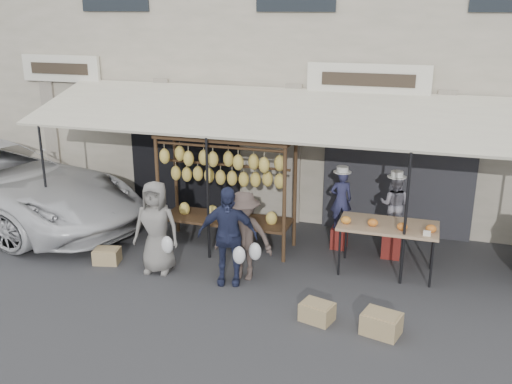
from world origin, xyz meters
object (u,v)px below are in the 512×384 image
vendor_left (341,199)px  customer_right (244,236)px  crate_far (107,256)px  produce_table (388,227)px  crate_near_a (317,312)px  customer_left (156,227)px  banana_rack (225,170)px  customer_mid (227,236)px  vendor_right (395,205)px  crate_near_b (381,324)px

vendor_left → customer_right: 2.26m
crate_far → produce_table: bearing=13.0°
vendor_left → customer_right: size_ratio=0.74×
crate_near_a → vendor_left: bearing=93.0°
customer_left → crate_near_a: (3.05, -0.82, -0.69)m
crate_near_a → crate_far: crate_near_a is taller
produce_table → crate_far: bearing=-167.0°
produce_table → crate_far: produce_table is taller
banana_rack → vendor_left: bearing=16.0°
vendor_left → customer_mid: size_ratio=0.67×
vendor_left → crate_far: 4.50m
customer_mid → vendor_left: bearing=38.3°
vendor_left → vendor_right: (1.01, -0.12, 0.04)m
crate_far → customer_right: bearing=3.8°
vendor_left → customer_left: bearing=14.5°
crate_far → customer_mid: bearing=-1.2°
banana_rack → vendor_left: banana_rack is taller
banana_rack → crate_near_b: 4.19m
customer_mid → customer_right: bearing=33.0°
produce_table → vendor_left: (-0.96, 0.84, 0.13)m
vendor_left → crate_near_a: (0.15, -2.81, -0.86)m
vendor_right → customer_left: customer_left is taller
crate_near_b → produce_table: bearing=93.8°
vendor_right → crate_far: size_ratio=2.47×
customer_mid → customer_right: (0.21, 0.22, -0.07)m
customer_left → banana_rack: bearing=53.9°
crate_near_a → customer_right: bearing=146.1°
vendor_right → crate_near_b: bearing=100.0°
vendor_left → produce_table: bearing=118.9°
customer_mid → crate_near_b: bearing=-32.0°
customer_left → vendor_left: bearing=27.9°
customer_mid → crate_near_a: customer_mid is taller
vendor_right → customer_mid: 3.20m
crate_near_b → banana_rack: bearing=144.7°
banana_rack → vendor_left: 2.28m
customer_right → crate_near_b: bearing=-26.2°
customer_right → vendor_left: bearing=50.8°
banana_rack → vendor_left: size_ratio=2.25×
banana_rack → customer_left: 1.75m
vendor_right → crate_near_b: vendor_right is taller
vendor_right → customer_mid: size_ratio=0.66×
banana_rack → customer_mid: (0.56, -1.41, -0.71)m
vendor_left → crate_near_a: size_ratio=2.47×
customer_left → customer_right: customer_left is taller
banana_rack → crate_near_a: size_ratio=5.57×
customer_right → crate_far: size_ratio=3.45×
vendor_right → crate_near_a: (-0.86, -2.69, -0.90)m
vendor_right → produce_table: bearing=94.7°
banana_rack → customer_left: bearing=-119.5°
crate_near_b → crate_far: size_ratio=1.16×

